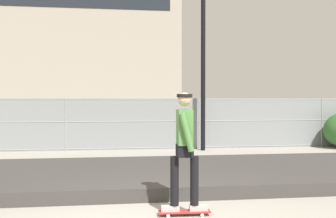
# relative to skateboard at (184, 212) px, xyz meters

# --- Properties ---
(ground_plane) EXTENTS (120.00, 120.00, 0.00)m
(ground_plane) POSITION_rel_skateboard_xyz_m (-0.33, -0.07, -0.06)
(ground_plane) COLOR #9E998E
(gravel_berm) EXTENTS (12.55, 3.96, 0.25)m
(gravel_berm) POSITION_rel_skateboard_xyz_m (-0.33, 2.79, 0.07)
(gravel_berm) COLOR #3D3A38
(gravel_berm) RESTS_ON ground_plane
(skateboard) EXTENTS (0.81, 0.24, 0.07)m
(skateboard) POSITION_rel_skateboard_xyz_m (0.00, 0.00, 0.00)
(skateboard) COLOR #B22D2D
(skateboard) RESTS_ON ground_plane
(skater) EXTENTS (0.72, 0.59, 1.83)m
(skater) POSITION_rel_skateboard_xyz_m (0.00, 0.00, 1.06)
(skater) COLOR #B2ADA8
(skater) RESTS_ON skateboard
(chain_fence) EXTENTS (24.08, 0.06, 1.85)m
(chain_fence) POSITION_rel_skateboard_xyz_m (-0.33, 8.30, 0.87)
(chain_fence) COLOR gray
(chain_fence) RESTS_ON ground_plane
(street_lamp) EXTENTS (0.44, 0.44, 7.39)m
(street_lamp) POSITION_rel_skateboard_xyz_m (2.08, 7.78, 4.49)
(street_lamp) COLOR black
(street_lamp) RESTS_ON ground_plane
(parked_car_near) EXTENTS (4.42, 1.99, 1.66)m
(parked_car_near) POSITION_rel_skateboard_xyz_m (-2.60, 11.66, 0.78)
(parked_car_near) COLOR #474C54
(parked_car_near) RESTS_ON ground_plane
(library_building) EXTENTS (29.95, 11.34, 19.38)m
(library_building) POSITION_rel_skateboard_xyz_m (-9.14, 39.33, 9.63)
(library_building) COLOR #9E9384
(library_building) RESTS_ON ground_plane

